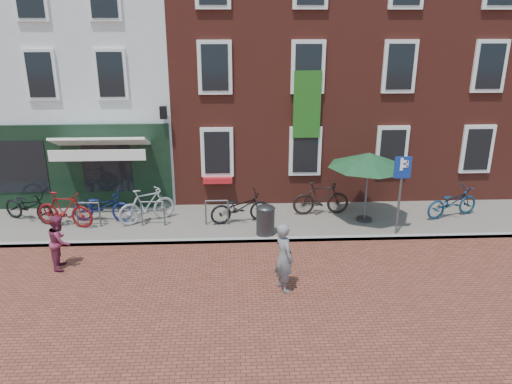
{
  "coord_description": "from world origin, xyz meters",
  "views": [
    {
      "loc": [
        1.05,
        -13.41,
        6.33
      ],
      "look_at": [
        1.73,
        1.14,
        1.19
      ],
      "focal_mm": 34.91,
      "sensor_mm": 36.0,
      "label": 1
    }
  ],
  "objects_px": {
    "bicycle_4": "(240,207)",
    "bicycle_0": "(29,206)",
    "bicycle_1": "(65,209)",
    "bicycle_2": "(102,206)",
    "woman": "(284,257)",
    "boy": "(60,242)",
    "bicycle_3": "(147,205)",
    "parking_sign": "(401,182)",
    "bicycle_5": "(321,198)",
    "bicycle_6": "(452,202)",
    "parasol": "(369,157)",
    "litter_bin": "(265,218)"
  },
  "relations": [
    {
      "from": "bicycle_4",
      "to": "bicycle_0",
      "type": "bearing_deg",
      "value": 73.41
    },
    {
      "from": "bicycle_2",
      "to": "bicycle_1",
      "type": "bearing_deg",
      "value": 116.71
    },
    {
      "from": "woman",
      "to": "bicycle_0",
      "type": "xyz_separation_m",
      "value": [
        -7.76,
        4.51,
        -0.26
      ]
    },
    {
      "from": "parking_sign",
      "to": "boy",
      "type": "bearing_deg",
      "value": -171.11
    },
    {
      "from": "bicycle_5",
      "to": "bicycle_1",
      "type": "bearing_deg",
      "value": 91.4
    },
    {
      "from": "boy",
      "to": "bicycle_1",
      "type": "bearing_deg",
      "value": 8.09
    },
    {
      "from": "bicycle_0",
      "to": "bicycle_1",
      "type": "distance_m",
      "value": 1.4
    },
    {
      "from": "bicycle_1",
      "to": "bicycle_3",
      "type": "relative_size",
      "value": 1.0
    },
    {
      "from": "woman",
      "to": "bicycle_6",
      "type": "height_order",
      "value": "woman"
    },
    {
      "from": "litter_bin",
      "to": "bicycle_1",
      "type": "distance_m",
      "value": 6.28
    },
    {
      "from": "parking_sign",
      "to": "bicycle_2",
      "type": "distance_m",
      "value": 9.32
    },
    {
      "from": "parking_sign",
      "to": "woman",
      "type": "relative_size",
      "value": 1.39
    },
    {
      "from": "boy",
      "to": "bicycle_4",
      "type": "distance_m",
      "value": 5.47
    },
    {
      "from": "bicycle_4",
      "to": "bicycle_6",
      "type": "distance_m",
      "value": 6.94
    },
    {
      "from": "woman",
      "to": "bicycle_0",
      "type": "distance_m",
      "value": 8.97
    },
    {
      "from": "parasol",
      "to": "bicycle_2",
      "type": "distance_m",
      "value": 8.59
    },
    {
      "from": "boy",
      "to": "bicycle_3",
      "type": "distance_m",
      "value": 3.33
    },
    {
      "from": "woman",
      "to": "boy",
      "type": "bearing_deg",
      "value": 51.87
    },
    {
      "from": "bicycle_4",
      "to": "bicycle_2",
      "type": "bearing_deg",
      "value": 73.18
    },
    {
      "from": "bicycle_3",
      "to": "bicycle_5",
      "type": "relative_size",
      "value": 1.0
    },
    {
      "from": "bicycle_4",
      "to": "parasol",
      "type": "bearing_deg",
      "value": -103.74
    },
    {
      "from": "bicycle_0",
      "to": "bicycle_1",
      "type": "bearing_deg",
      "value": -88.98
    },
    {
      "from": "litter_bin",
      "to": "bicycle_2",
      "type": "bearing_deg",
      "value": 166.05
    },
    {
      "from": "litter_bin",
      "to": "woman",
      "type": "bearing_deg",
      "value": -85.54
    },
    {
      "from": "parking_sign",
      "to": "bicycle_0",
      "type": "relative_size",
      "value": 1.25
    },
    {
      "from": "litter_bin",
      "to": "parking_sign",
      "type": "bearing_deg",
      "value": -2.11
    },
    {
      "from": "bicycle_2",
      "to": "bicycle_5",
      "type": "bearing_deg",
      "value": -81.41
    },
    {
      "from": "boy",
      "to": "bicycle_3",
      "type": "xyz_separation_m",
      "value": [
        1.83,
        2.78,
        -0.07
      ]
    },
    {
      "from": "parasol",
      "to": "bicycle_6",
      "type": "height_order",
      "value": "parasol"
    },
    {
      "from": "litter_bin",
      "to": "bicycle_5",
      "type": "bearing_deg",
      "value": 38.44
    },
    {
      "from": "boy",
      "to": "bicycle_2",
      "type": "xyz_separation_m",
      "value": [
        0.39,
        2.92,
        -0.13
      ]
    },
    {
      "from": "woman",
      "to": "bicycle_2",
      "type": "distance_m",
      "value": 6.95
    },
    {
      "from": "woman",
      "to": "bicycle_1",
      "type": "height_order",
      "value": "woman"
    },
    {
      "from": "parking_sign",
      "to": "bicycle_5",
      "type": "height_order",
      "value": "parking_sign"
    },
    {
      "from": "parasol",
      "to": "bicycle_6",
      "type": "xyz_separation_m",
      "value": [
        2.94,
        0.21,
        -1.62
      ]
    },
    {
      "from": "parasol",
      "to": "parking_sign",
      "type": "bearing_deg",
      "value": -56.04
    },
    {
      "from": "bicycle_2",
      "to": "bicycle_4",
      "type": "relative_size",
      "value": 1.0
    },
    {
      "from": "bicycle_2",
      "to": "bicycle_6",
      "type": "xyz_separation_m",
      "value": [
        11.36,
        -0.16,
        0.0
      ]
    },
    {
      "from": "bicycle_5",
      "to": "bicycle_6",
      "type": "relative_size",
      "value": 0.97
    },
    {
      "from": "bicycle_5",
      "to": "woman",
      "type": "bearing_deg",
      "value": 156.68
    },
    {
      "from": "litter_bin",
      "to": "bicycle_6",
      "type": "xyz_separation_m",
      "value": [
        6.2,
        1.12,
        -0.01
      ]
    },
    {
      "from": "litter_bin",
      "to": "bicycle_0",
      "type": "xyz_separation_m",
      "value": [
        -7.51,
        1.42,
        -0.01
      ]
    },
    {
      "from": "bicycle_1",
      "to": "bicycle_6",
      "type": "bearing_deg",
      "value": -74.84
    },
    {
      "from": "bicycle_1",
      "to": "bicycle_2",
      "type": "bearing_deg",
      "value": -55.67
    },
    {
      "from": "bicycle_0",
      "to": "bicycle_2",
      "type": "xyz_separation_m",
      "value": [
        2.35,
        -0.14,
        0.0
      ]
    },
    {
      "from": "parking_sign",
      "to": "bicycle_5",
      "type": "distance_m",
      "value": 2.86
    },
    {
      "from": "parking_sign",
      "to": "bicycle_5",
      "type": "bearing_deg",
      "value": 140.37
    },
    {
      "from": "woman",
      "to": "bicycle_5",
      "type": "height_order",
      "value": "woman"
    },
    {
      "from": "bicycle_5",
      "to": "bicycle_2",
      "type": "bearing_deg",
      "value": 88.95
    },
    {
      "from": "woman",
      "to": "boy",
      "type": "height_order",
      "value": "woman"
    }
  ]
}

